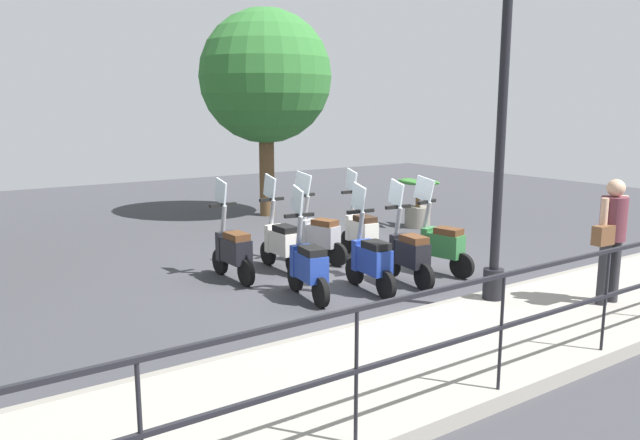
# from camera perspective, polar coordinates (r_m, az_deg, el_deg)

# --- Properties ---
(ground_plane) EXTENTS (28.00, 28.00, 0.00)m
(ground_plane) POSITION_cam_1_polar(r_m,az_deg,el_deg) (9.92, 3.05, -5.00)
(ground_plane) COLOR #38383D
(promenade_walkway) EXTENTS (2.20, 20.00, 0.15)m
(promenade_walkway) POSITION_cam_1_polar(r_m,az_deg,el_deg) (7.75, 17.58, -9.35)
(promenade_walkway) COLOR gray
(promenade_walkway) RESTS_ON ground_plane
(fence_railing) EXTENTS (0.04, 16.03, 1.07)m
(fence_railing) POSITION_cam_1_polar(r_m,az_deg,el_deg) (6.96, 24.76, -4.94)
(fence_railing) COLOR black
(fence_railing) RESTS_ON promenade_walkway
(lamp_post_near) EXTENTS (0.26, 0.90, 4.47)m
(lamp_post_near) POSITION_cam_1_polar(r_m,az_deg,el_deg) (8.16, 16.16, 6.52)
(lamp_post_near) COLOR black
(lamp_post_near) RESTS_ON promenade_walkway
(pedestrian_with_bag) EXTENTS (0.33, 0.65, 1.59)m
(pedestrian_with_bag) POSITION_cam_1_polar(r_m,az_deg,el_deg) (8.60, 25.11, -0.99)
(pedestrian_with_bag) COLOR #28282D
(pedestrian_with_bag) RESTS_ON promenade_walkway
(tree_distant) EXTENTS (3.12, 3.12, 4.87)m
(tree_distant) POSITION_cam_1_polar(r_m,az_deg,el_deg) (15.04, -5.01, 12.88)
(tree_distant) COLOR brown
(tree_distant) RESTS_ON ground_plane
(potted_palm) EXTENTS (1.06, 0.66, 1.05)m
(potted_palm) POSITION_cam_1_polar(r_m,az_deg,el_deg) (13.83, 8.92, 1.19)
(potted_palm) COLOR slate
(potted_palm) RESTS_ON ground_plane
(scooter_near_0) EXTENTS (1.22, 0.49, 1.54)m
(scooter_near_0) POSITION_cam_1_polar(r_m,az_deg,el_deg) (10.01, 10.93, -2.17)
(scooter_near_0) COLOR black
(scooter_near_0) RESTS_ON ground_plane
(scooter_near_1) EXTENTS (1.23, 0.44, 1.54)m
(scooter_near_1) POSITION_cam_1_polar(r_m,az_deg,el_deg) (9.38, 8.04, -2.94)
(scooter_near_1) COLOR black
(scooter_near_1) RESTS_ON ground_plane
(scooter_near_2) EXTENTS (1.23, 0.44, 1.54)m
(scooter_near_2) POSITION_cam_1_polar(r_m,az_deg,el_deg) (8.92, 4.62, -3.56)
(scooter_near_2) COLOR black
(scooter_near_2) RESTS_ON ground_plane
(scooter_near_3) EXTENTS (1.23, 0.45, 1.54)m
(scooter_near_3) POSITION_cam_1_polar(r_m,az_deg,el_deg) (8.57, -1.13, -4.12)
(scooter_near_3) COLOR black
(scooter_near_3) RESTS_ON ground_plane
(scooter_far_0) EXTENTS (1.23, 0.44, 1.54)m
(scooter_far_0) POSITION_cam_1_polar(r_m,az_deg,el_deg) (10.93, 3.72, -0.95)
(scooter_far_0) COLOR black
(scooter_far_0) RESTS_ON ground_plane
(scooter_far_1) EXTENTS (1.20, 0.54, 1.54)m
(scooter_far_1) POSITION_cam_1_polar(r_m,az_deg,el_deg) (10.53, -0.18, -1.36)
(scooter_far_1) COLOR black
(scooter_far_1) RESTS_ON ground_plane
(scooter_far_2) EXTENTS (1.23, 0.44, 1.54)m
(scooter_far_2) POSITION_cam_1_polar(r_m,az_deg,el_deg) (10.05, -3.61, -1.95)
(scooter_far_2) COLOR black
(scooter_far_2) RESTS_ON ground_plane
(scooter_far_3) EXTENTS (1.23, 0.44, 1.54)m
(scooter_far_3) POSITION_cam_1_polar(r_m,az_deg,el_deg) (9.58, -8.00, -2.66)
(scooter_far_3) COLOR black
(scooter_far_3) RESTS_ON ground_plane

